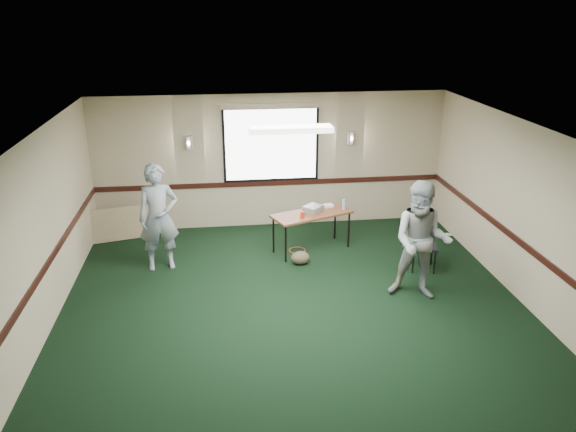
{
  "coord_description": "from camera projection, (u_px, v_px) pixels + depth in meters",
  "views": [
    {
      "loc": [
        -1.03,
        -6.84,
        4.33
      ],
      "look_at": [
        0.0,
        1.3,
        1.2
      ],
      "focal_mm": 35.0,
      "sensor_mm": 36.0,
      "label": 1
    }
  ],
  "objects": [
    {
      "name": "folded_table",
      "position": [
        124.0,
        223.0,
        10.89
      ],
      "size": [
        1.26,
        0.48,
        0.64
      ],
      "primitive_type": "cube",
      "rotation": [
        -0.21,
        0.0,
        0.24
      ],
      "color": "tan",
      "rests_on": "ground"
    },
    {
      "name": "person_right",
      "position": [
        422.0,
        241.0,
        8.52
      ],
      "size": [
        1.11,
        1.0,
        1.88
      ],
      "primitive_type": "imported",
      "rotation": [
        0.0,
        0.0,
        -0.38
      ],
      "color": "#799CBD",
      "rests_on": "ground"
    },
    {
      "name": "duffel_bag",
      "position": [
        300.0,
        258.0,
        9.89
      ],
      "size": [
        0.38,
        0.31,
        0.24
      ],
      "primitive_type": "ellipsoid",
      "rotation": [
        0.0,
        0.0,
        -0.21
      ],
      "color": "#453D27",
      "rests_on": "ground"
    },
    {
      "name": "projector",
      "position": [
        313.0,
        209.0,
        10.31
      ],
      "size": [
        0.42,
        0.42,
        0.11
      ],
      "primitive_type": "cube",
      "rotation": [
        0.0,
        0.0,
        0.79
      ],
      "color": "gray",
      "rests_on": "folding_table"
    },
    {
      "name": "folding_table",
      "position": [
        312.0,
        216.0,
        10.26
      ],
      "size": [
        1.58,
        1.08,
        0.73
      ],
      "rotation": [
        0.0,
        0.0,
        0.38
      ],
      "color": "#583619",
      "rests_on": "ground"
    },
    {
      "name": "cable_coil",
      "position": [
        297.0,
        250.0,
        10.45
      ],
      "size": [
        0.31,
        0.31,
        0.02
      ],
      "primitive_type": "torus",
      "rotation": [
        0.0,
        0.0,
        0.01
      ],
      "color": "#C63D18",
      "rests_on": "ground"
    },
    {
      "name": "red_cup",
      "position": [
        302.0,
        215.0,
        10.0
      ],
      "size": [
        0.08,
        0.08,
        0.11
      ],
      "primitive_type": "cylinder",
      "color": "red",
      "rests_on": "folding_table"
    },
    {
      "name": "ground",
      "position": [
        299.0,
        327.0,
        8.01
      ],
      "size": [
        8.0,
        8.0,
        0.0
      ],
      "primitive_type": "plane",
      "color": "black",
      "rests_on": "ground"
    },
    {
      "name": "conference_chair",
      "position": [
        424.0,
        240.0,
        9.65
      ],
      "size": [
        0.51,
        0.53,
        0.87
      ],
      "rotation": [
        0.0,
        0.0,
        -0.23
      ],
      "color": "black",
      "rests_on": "ground"
    },
    {
      "name": "water_bottle",
      "position": [
        344.0,
        204.0,
        10.38
      ],
      "size": [
        0.06,
        0.06,
        0.2
      ],
      "primitive_type": "cylinder",
      "color": "#80AED1",
      "rests_on": "folding_table"
    },
    {
      "name": "game_console",
      "position": [
        328.0,
        206.0,
        10.55
      ],
      "size": [
        0.21,
        0.19,
        0.04
      ],
      "primitive_type": "cube",
      "rotation": [
        0.0,
        0.0,
        0.28
      ],
      "color": "silver",
      "rests_on": "folding_table"
    },
    {
      "name": "person_left",
      "position": [
        159.0,
        217.0,
        9.49
      ],
      "size": [
        0.74,
        0.55,
        1.85
      ],
      "primitive_type": "imported",
      "rotation": [
        0.0,
        0.0,
        0.17
      ],
      "color": "#41668F",
      "rests_on": "ground"
    },
    {
      "name": "room_shell",
      "position": [
        282.0,
        178.0,
        9.41
      ],
      "size": [
        8.0,
        8.02,
        8.0
      ],
      "color": "#C4AE8E",
      "rests_on": "ground"
    }
  ]
}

